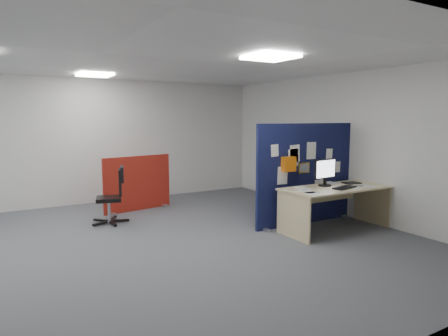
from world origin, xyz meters
name	(u,v)px	position (x,y,z in m)	size (l,w,h in m)	color
floor	(107,254)	(0.00, 0.00, 0.00)	(9.00, 9.00, 0.00)	#4F5156
ceiling	(99,53)	(0.00, 0.00, 2.70)	(9.00, 7.00, 0.02)	white
wall_back	(62,142)	(0.00, 3.50, 1.35)	(9.00, 0.02, 2.70)	silver
wall_front	(252,207)	(0.00, -3.50, 1.35)	(9.00, 0.02, 2.70)	silver
wall_right	(343,145)	(4.50, 0.00, 1.35)	(0.02, 7.00, 2.70)	silver
ceiling_lights	(112,63)	(0.33, 0.67, 2.67)	(4.10, 4.10, 0.04)	white
navy_divider	(306,174)	(3.47, -0.14, 0.88)	(2.14, 0.30, 1.77)	black
main_desk	(334,196)	(3.58, -0.70, 0.56)	(1.86, 0.83, 0.73)	#CEB684
monitor_main	(325,171)	(3.50, -0.57, 0.98)	(0.52, 0.22, 0.45)	black
keyboard	(345,188)	(3.61, -0.90, 0.74)	(0.45, 0.18, 0.03)	black
mouse	(360,186)	(3.96, -0.90, 0.74)	(0.10, 0.06, 0.03)	#A2A1A6
paper_tray	(352,183)	(4.10, -0.60, 0.74)	(0.28, 0.22, 0.01)	black
red_divider	(138,184)	(1.23, 2.34, 0.54)	(1.45, 0.31, 1.10)	#A82A15
office_chair	(115,192)	(0.55, 1.57, 0.56)	(0.66, 0.64, 0.99)	black
desk_papers	(329,188)	(3.41, -0.76, 0.73)	(1.48, 0.90, 0.00)	white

